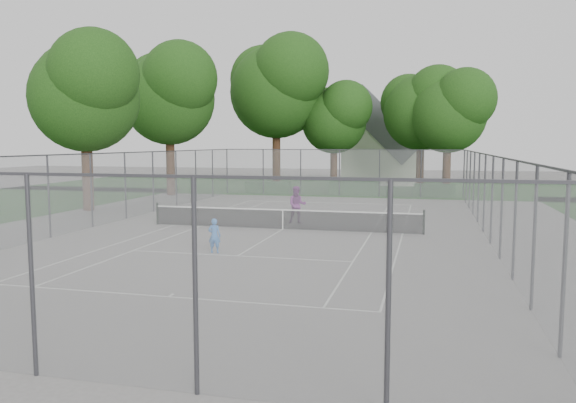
% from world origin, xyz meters
% --- Properties ---
extents(ground, '(120.00, 120.00, 0.00)m').
position_xyz_m(ground, '(0.00, 0.00, 0.00)').
color(ground, slate).
rests_on(ground, ground).
extents(grass_far, '(60.00, 20.00, 0.00)m').
position_xyz_m(grass_far, '(0.00, 26.00, 0.00)').
color(grass_far, '#174313').
rests_on(grass_far, ground).
extents(court_markings, '(11.03, 23.83, 0.01)m').
position_xyz_m(court_markings, '(0.00, 0.00, 0.01)').
color(court_markings, silver).
rests_on(court_markings, ground).
extents(tennis_net, '(12.87, 0.10, 1.10)m').
position_xyz_m(tennis_net, '(0.00, 0.00, 0.51)').
color(tennis_net, black).
rests_on(tennis_net, ground).
extents(perimeter_fence, '(18.08, 34.08, 3.52)m').
position_xyz_m(perimeter_fence, '(0.00, 0.00, 1.81)').
color(perimeter_fence, '#38383D').
rests_on(perimeter_fence, ground).
extents(tree_far_left, '(9.11, 8.32, 13.09)m').
position_xyz_m(tree_far_left, '(-6.18, 21.91, 9.00)').
color(tree_far_left, '#361E13').
rests_on(tree_far_left, ground).
extents(tree_far_midleft, '(6.41, 5.85, 9.21)m').
position_xyz_m(tree_far_midleft, '(-1.32, 22.83, 6.33)').
color(tree_far_midleft, '#361E13').
rests_on(tree_far_midleft, ground).
extents(tree_far_midright, '(7.04, 6.43, 10.12)m').
position_xyz_m(tree_far_midright, '(5.94, 22.08, 6.95)').
color(tree_far_midright, '#361E13').
rests_on(tree_far_midright, ground).
extents(tree_far_right, '(6.69, 6.11, 9.62)m').
position_xyz_m(tree_far_right, '(7.98, 20.25, 6.61)').
color(tree_far_right, '#361E13').
rests_on(tree_far_right, ground).
extents(tree_side_back, '(7.99, 7.29, 11.48)m').
position_xyz_m(tree_side_back, '(-12.63, 14.55, 7.89)').
color(tree_side_back, '#361E13').
rests_on(tree_side_back, ground).
extents(tree_side_front, '(7.23, 6.60, 10.39)m').
position_xyz_m(tree_side_front, '(-12.94, 4.16, 7.14)').
color(tree_side_front, '#361E13').
rests_on(tree_side_front, ground).
extents(hedge_left, '(3.62, 1.09, 0.91)m').
position_xyz_m(hedge_left, '(-5.92, 18.10, 0.45)').
color(hedge_left, '#164315').
rests_on(hedge_left, ground).
extents(hedge_mid, '(3.86, 1.10, 1.21)m').
position_xyz_m(hedge_mid, '(0.96, 18.63, 0.61)').
color(hedge_mid, '#164315').
rests_on(hedge_mid, ground).
extents(hedge_right, '(3.05, 1.12, 0.91)m').
position_xyz_m(hedge_right, '(6.99, 18.57, 0.46)').
color(hedge_right, '#164315').
rests_on(hedge_right, ground).
extents(house, '(7.56, 5.86, 9.41)m').
position_xyz_m(house, '(2.25, 30.56, 3.79)').
color(house, silver).
rests_on(house, ground).
extents(girl_player, '(0.49, 0.34, 1.27)m').
position_xyz_m(girl_player, '(-1.02, -6.02, 0.64)').
color(girl_player, '#3471C6').
rests_on(girl_player, ground).
extents(woman_player, '(1.05, 0.90, 1.87)m').
position_xyz_m(woman_player, '(0.21, 2.01, 0.93)').
color(woman_player, '#742777').
rests_on(woman_player, ground).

